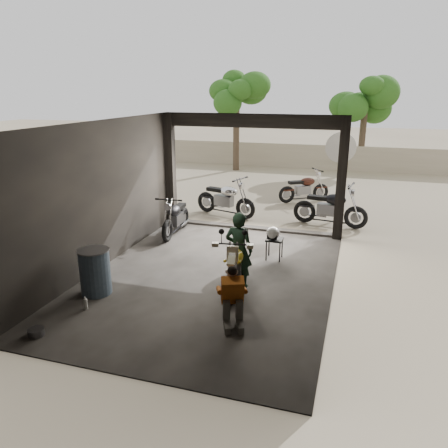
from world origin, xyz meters
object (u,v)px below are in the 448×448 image
Objects in this scene: outside_bike_c at (330,205)px; mechanic at (233,299)px; outside_bike_a at (225,196)px; main_bike at (236,262)px; outside_bike_b at (304,186)px; rider at (239,250)px; left_bike at (176,215)px; oil_drum at (95,272)px; stool at (275,242)px; sign_post at (340,161)px; helmet at (273,233)px.

outside_bike_c is 1.90× the size of mechanic.
outside_bike_c reaches higher than outside_bike_a.
mechanic is at bearing -145.12° from outside_bike_a.
mechanic is at bearing -85.24° from main_bike.
rider is (-0.35, -7.36, 0.21)m from outside_bike_b.
outside_bike_a is at bearing 67.91° from left_bike.
oil_drum is (-0.02, -3.84, -0.10)m from left_bike.
stool is 0.20× the size of sign_post.
main_bike is 1.82m from stool.
stool is at bearing 67.18° from mechanic.
rider is at bearing 171.33° from outside_bike_c.
main_bike is 3.34× the size of stool.
sign_post is at bearing 72.45° from stool.
main_bike reaches higher than left_bike.
left_bike reaches higher than oil_drum.
outside_bike_a is at bearing -174.77° from sign_post.
rider is 1.58m from mechanic.
mechanic is at bearing 178.12° from outside_bike_c.
rider reaches higher than outside_bike_a.
rider is 1.58× the size of mechanic.
outside_bike_b is 7.37m from rider.
main_bike is 1.44m from mechanic.
mechanic is at bearing -91.56° from stool.
main_bike is 0.94× the size of outside_bike_a.
main_bike reaches higher than mechanic.
outside_bike_a is at bearing 95.96° from outside_bike_c.
outside_bike_c is 1.20× the size of rider.
sign_post is at bearing 57.54° from oil_drum.
outside_bike_c is at bearing -106.55° from sign_post.
stool is at bearing 169.94° from outside_bike_c.
stool is at bearing 145.70° from outside_bike_b.
main_bike is 1.12× the size of rider.
outside_bike_b is (2.87, 4.68, 0.01)m from left_bike.
sign_post is (4.09, 2.62, 1.25)m from left_bike.
mechanic is 3.06× the size of helmet.
left_bike is at bearing 102.79° from mechanic.
mechanic is 1.08× the size of oil_drum.
outside_bike_c is 3.26m from stool.
outside_bike_a is 3.58m from sign_post.
oil_drum is (-0.76, -6.01, -0.17)m from outside_bike_a.
outside_bike_a is at bearing 82.74° from oil_drum.
rider is (-1.43, -4.72, 0.14)m from outside_bike_c.
sign_post is (1.20, 3.71, 1.14)m from helmet.
stool is at bearing 43.42° from oil_drum.
outside_bike_a is (-1.75, 4.98, 0.05)m from main_bike.
oil_drum is at bearing -126.50° from helmet.
outside_bike_b is 0.63× the size of sign_post.
outside_bike_a reaches higher than outside_bike_b.
outside_bike_c reaches higher than mechanic.
outside_bike_a is 3.90m from helmet.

